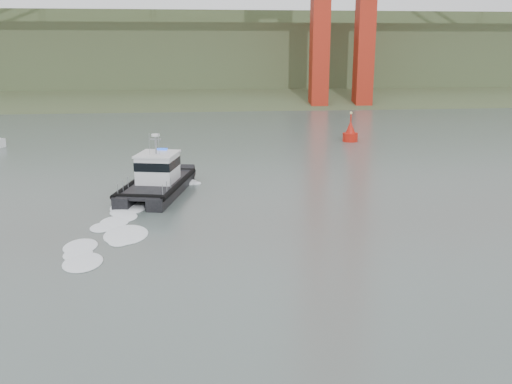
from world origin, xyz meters
TOP-DOWN VIEW (x-y plane):
  - ground at (0.00, 0.00)m, footprint 400.00×400.00m
  - headlands at (0.00, 125.50)m, footprint 500.00×105.36m
  - patrol_boat at (-7.22, 16.71)m, footprint 5.60×10.11m
  - nav_buoy at (13.67, 38.59)m, footprint 1.74×1.74m

SIDE VIEW (x-z plane):
  - ground at x=0.00m, z-range 0.00..0.00m
  - nav_buoy at x=13.67m, z-range -0.86..2.77m
  - patrol_boat at x=-7.22m, z-range -1.16..3.49m
  - headlands at x=0.00m, z-range -6.52..20.61m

